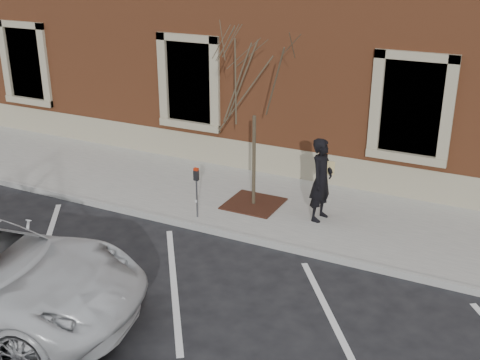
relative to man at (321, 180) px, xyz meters
The scene contains 9 objects.
ground 2.41m from the man, 138.30° to the right, with size 120.00×120.00×0.00m, color #28282B.
sidewalk_near 1.93m from the man, 168.59° to the left, with size 40.00×3.50×0.15m, color #B7B5AC.
curb_near 2.41m from the man, 137.32° to the right, with size 40.00×0.12×0.15m, color #9E9E99.
parking_stripes 4.11m from the man, 113.82° to the right, with size 28.00×4.40×0.01m, color silver, non-canonical shape.
building_civic 7.13m from the man, 104.23° to the left, with size 40.00×8.62×8.00m.
man is the anchor object (origin of this frame).
parking_meter 2.78m from the man, 155.19° to the right, with size 0.11×0.08×1.19m.
tree_grate 1.92m from the man, behind, with size 1.25×1.25×0.03m, color #412015.
sapling 2.48m from the man, behind, with size 2.39×2.39×3.98m.
Camera 1 is at (5.50, -10.40, 6.04)m, focal length 45.00 mm.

